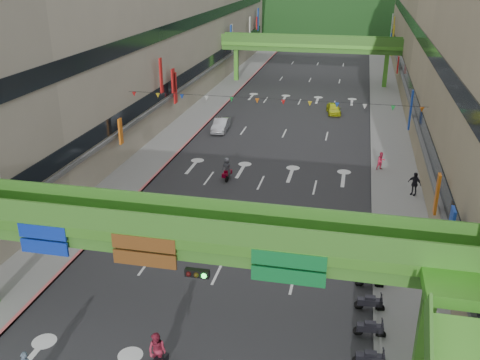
{
  "coord_description": "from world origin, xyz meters",
  "views": [
    {
      "loc": [
        7.2,
        -14.5,
        17.3
      ],
      "look_at": [
        0.0,
        18.0,
        3.5
      ],
      "focal_mm": 40.0,
      "sensor_mm": 36.0,
      "label": 1
    }
  ],
  "objects_px": {
    "car_yellow": "(334,109)",
    "pedestrian_red": "(381,162)",
    "scooter_rider_mid": "(157,354)",
    "car_silver": "(221,125)",
    "overpass_near": "(199,252)"
  },
  "relations": [
    {
      "from": "overpass_near",
      "to": "car_silver",
      "type": "relative_size",
      "value": 6.76
    },
    {
      "from": "overpass_near",
      "to": "scooter_rider_mid",
      "type": "bearing_deg",
      "value": -122.01
    },
    {
      "from": "car_silver",
      "to": "car_yellow",
      "type": "height_order",
      "value": "car_silver"
    },
    {
      "from": "car_yellow",
      "to": "pedestrian_red",
      "type": "relative_size",
      "value": 2.32
    },
    {
      "from": "car_silver",
      "to": "pedestrian_red",
      "type": "relative_size",
      "value": 2.59
    },
    {
      "from": "overpass_near",
      "to": "pedestrian_red",
      "type": "height_order",
      "value": "overpass_near"
    },
    {
      "from": "overpass_near",
      "to": "car_yellow",
      "type": "bearing_deg",
      "value": 85.14
    },
    {
      "from": "car_yellow",
      "to": "scooter_rider_mid",
      "type": "bearing_deg",
      "value": -106.34
    },
    {
      "from": "car_silver",
      "to": "pedestrian_red",
      "type": "height_order",
      "value": "pedestrian_red"
    },
    {
      "from": "scooter_rider_mid",
      "to": "car_yellow",
      "type": "distance_m",
      "value": 46.21
    },
    {
      "from": "car_silver",
      "to": "car_yellow",
      "type": "relative_size",
      "value": 1.12
    },
    {
      "from": "overpass_near",
      "to": "scooter_rider_mid",
      "type": "xyz_separation_m",
      "value": [
        -1.39,
        -2.23,
        -4.07
      ]
    },
    {
      "from": "scooter_rider_mid",
      "to": "car_silver",
      "type": "xyz_separation_m",
      "value": [
        -6.39,
        36.21,
        -0.45
      ]
    },
    {
      "from": "car_silver",
      "to": "car_yellow",
      "type": "xyz_separation_m",
      "value": [
        11.5,
        9.72,
        -0.05
      ]
    },
    {
      "from": "scooter_rider_mid",
      "to": "car_silver",
      "type": "relative_size",
      "value": 0.53
    }
  ]
}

